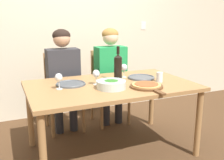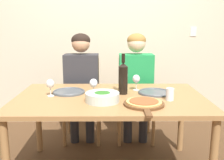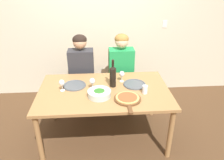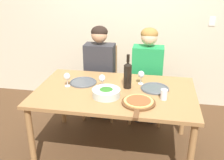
{
  "view_description": "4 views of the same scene",
  "coord_description": "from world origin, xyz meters",
  "px_view_note": "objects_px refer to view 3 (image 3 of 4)",
  "views": [
    {
      "loc": [
        -0.99,
        -2.34,
        1.39
      ],
      "look_at": [
        0.01,
        -0.01,
        0.77
      ],
      "focal_mm": 42.0,
      "sensor_mm": 36.0,
      "label": 1
    },
    {
      "loc": [
        0.0,
        -2.2,
        1.35
      ],
      "look_at": [
        0.02,
        0.12,
        0.85
      ],
      "focal_mm": 42.0,
      "sensor_mm": 36.0,
      "label": 2
    },
    {
      "loc": [
        -0.07,
        -2.4,
        2.09
      ],
      "look_at": [
        0.1,
        -0.03,
        0.88
      ],
      "focal_mm": 35.0,
      "sensor_mm": 36.0,
      "label": 3
    },
    {
      "loc": [
        0.41,
        -2.42,
        1.87
      ],
      "look_at": [
        -0.04,
        0.03,
        0.83
      ],
      "focal_mm": 42.0,
      "sensor_mm": 36.0,
      "label": 4
    }
  ],
  "objects_px": {
    "wine_glass_left": "(62,83)",
    "chair_right": "(120,76)",
    "wine_bottle": "(113,76)",
    "dinner_plate_right": "(135,84)",
    "person_man": "(121,66)",
    "water_tumbler": "(145,90)",
    "person_woman": "(81,67)",
    "broccoli_bowl": "(99,93)",
    "chair_left": "(83,77)",
    "dinner_plate_left": "(75,85)",
    "wine_glass_right": "(122,74)",
    "pizza_on_board": "(128,99)",
    "wine_glass_centre": "(92,82)"
  },
  "relations": [
    {
      "from": "person_woman",
      "to": "person_man",
      "type": "distance_m",
      "value": 0.62
    },
    {
      "from": "wine_glass_left",
      "to": "wine_glass_right",
      "type": "bearing_deg",
      "value": 14.74
    },
    {
      "from": "wine_glass_left",
      "to": "wine_glass_centre",
      "type": "relative_size",
      "value": 1.0
    },
    {
      "from": "dinner_plate_left",
      "to": "wine_glass_right",
      "type": "relative_size",
      "value": 1.96
    },
    {
      "from": "dinner_plate_right",
      "to": "pizza_on_board",
      "type": "relative_size",
      "value": 0.65
    },
    {
      "from": "broccoli_bowl",
      "to": "pizza_on_board",
      "type": "height_order",
      "value": "broccoli_bowl"
    },
    {
      "from": "dinner_plate_left",
      "to": "water_tumbler",
      "type": "distance_m",
      "value": 0.91
    },
    {
      "from": "chair_right",
      "to": "broccoli_bowl",
      "type": "distance_m",
      "value": 1.05
    },
    {
      "from": "chair_left",
      "to": "wine_bottle",
      "type": "distance_m",
      "value": 0.91
    },
    {
      "from": "person_woman",
      "to": "water_tumbler",
      "type": "bearing_deg",
      "value": -44.83
    },
    {
      "from": "water_tumbler",
      "to": "person_woman",
      "type": "bearing_deg",
      "value": 135.17
    },
    {
      "from": "wine_glass_centre",
      "to": "water_tumbler",
      "type": "distance_m",
      "value": 0.66
    },
    {
      "from": "chair_left",
      "to": "wine_bottle",
      "type": "relative_size",
      "value": 2.61
    },
    {
      "from": "chair_right",
      "to": "person_man",
      "type": "xyz_separation_m",
      "value": [
        0.0,
        -0.11,
        0.24
      ]
    },
    {
      "from": "chair_left",
      "to": "broccoli_bowl",
      "type": "distance_m",
      "value": 1.02
    },
    {
      "from": "wine_glass_left",
      "to": "chair_right",
      "type": "bearing_deg",
      "value": 44.14
    },
    {
      "from": "chair_left",
      "to": "wine_glass_left",
      "type": "relative_size",
      "value": 6.31
    },
    {
      "from": "dinner_plate_right",
      "to": "broccoli_bowl",
      "type": "bearing_deg",
      "value": -151.22
    },
    {
      "from": "wine_bottle",
      "to": "wine_glass_right",
      "type": "distance_m",
      "value": 0.19
    },
    {
      "from": "water_tumbler",
      "to": "chair_left",
      "type": "bearing_deg",
      "value": 131.48
    },
    {
      "from": "pizza_on_board",
      "to": "wine_glass_right",
      "type": "bearing_deg",
      "value": 91.96
    },
    {
      "from": "broccoli_bowl",
      "to": "water_tumbler",
      "type": "bearing_deg",
      "value": 3.44
    },
    {
      "from": "person_man",
      "to": "dinner_plate_right",
      "type": "bearing_deg",
      "value": -79.4
    },
    {
      "from": "water_tumbler",
      "to": "wine_bottle",
      "type": "bearing_deg",
      "value": 150.94
    },
    {
      "from": "person_man",
      "to": "dinner_plate_left",
      "type": "height_order",
      "value": "person_man"
    },
    {
      "from": "person_woman",
      "to": "wine_glass_centre",
      "type": "xyz_separation_m",
      "value": [
        0.18,
        -0.66,
        0.08
      ]
    },
    {
      "from": "person_man",
      "to": "wine_glass_left",
      "type": "relative_size",
      "value": 8.28
    },
    {
      "from": "chair_left",
      "to": "dinner_plate_right",
      "type": "distance_m",
      "value": 1.03
    },
    {
      "from": "broccoli_bowl",
      "to": "water_tumbler",
      "type": "distance_m",
      "value": 0.56
    },
    {
      "from": "person_woman",
      "to": "dinner_plate_left",
      "type": "relative_size",
      "value": 4.23
    },
    {
      "from": "person_woman",
      "to": "wine_glass_right",
      "type": "bearing_deg",
      "value": -39.9
    },
    {
      "from": "chair_left",
      "to": "water_tumbler",
      "type": "height_order",
      "value": "chair_left"
    },
    {
      "from": "person_woman",
      "to": "dinner_plate_right",
      "type": "xyz_separation_m",
      "value": [
        0.73,
        -0.59,
        -0.02
      ]
    },
    {
      "from": "chair_left",
      "to": "wine_glass_right",
      "type": "xyz_separation_m",
      "value": [
        0.57,
        -0.59,
        0.32
      ]
    },
    {
      "from": "broccoli_bowl",
      "to": "wine_glass_left",
      "type": "relative_size",
      "value": 1.84
    },
    {
      "from": "broccoli_bowl",
      "to": "water_tumbler",
      "type": "xyz_separation_m",
      "value": [
        0.56,
        0.03,
        0.01
      ]
    },
    {
      "from": "wine_bottle",
      "to": "dinner_plate_right",
      "type": "height_order",
      "value": "wine_bottle"
    },
    {
      "from": "chair_right",
      "to": "wine_glass_left",
      "type": "bearing_deg",
      "value": -135.86
    },
    {
      "from": "pizza_on_board",
      "to": "wine_glass_left",
      "type": "relative_size",
      "value": 3.03
    },
    {
      "from": "pizza_on_board",
      "to": "wine_glass_centre",
      "type": "distance_m",
      "value": 0.51
    },
    {
      "from": "wine_bottle",
      "to": "wine_glass_centre",
      "type": "height_order",
      "value": "wine_bottle"
    },
    {
      "from": "wine_glass_centre",
      "to": "wine_bottle",
      "type": "bearing_deg",
      "value": 12.16
    },
    {
      "from": "person_man",
      "to": "wine_glass_left",
      "type": "distance_m",
      "value": 1.06
    },
    {
      "from": "wine_bottle",
      "to": "wine_glass_left",
      "type": "bearing_deg",
      "value": -173.18
    },
    {
      "from": "wine_bottle",
      "to": "wine_glass_left",
      "type": "height_order",
      "value": "wine_bottle"
    },
    {
      "from": "water_tumbler",
      "to": "chair_right",
      "type": "bearing_deg",
      "value": 102.2
    },
    {
      "from": "chair_right",
      "to": "dinner_plate_left",
      "type": "relative_size",
      "value": 3.22
    },
    {
      "from": "person_woman",
      "to": "wine_glass_centre",
      "type": "distance_m",
      "value": 0.69
    },
    {
      "from": "wine_bottle",
      "to": "broccoli_bowl",
      "type": "distance_m",
      "value": 0.32
    },
    {
      "from": "pizza_on_board",
      "to": "person_woman",
      "type": "bearing_deg",
      "value": 121.76
    }
  ]
}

